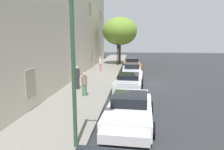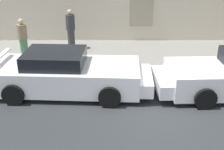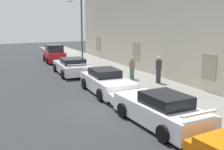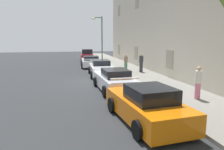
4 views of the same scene
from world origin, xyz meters
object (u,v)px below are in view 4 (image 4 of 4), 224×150
Objects in this scene: sportscar_tail_end at (144,105)px; street_lamp at (99,31)px; hatchback_parked at (87,55)px; pedestrian_admiring at (126,62)px; pedestrian_strolling at (141,63)px; sportscar_red_lead at (91,62)px; pedestrian_bystander at (198,82)px; sportscar_yellow_flank at (101,69)px; sportscar_white_middle at (113,80)px.

sportscar_tail_end is 20.03m from street_lamp.
pedestrian_admiring is at bearing 14.49° from hatchback_parked.
pedestrian_strolling is at bearing 160.31° from sportscar_tail_end.
sportscar_red_lead is 17.10m from sportscar_tail_end.
sportscar_red_lead is 15.77m from pedestrian_bystander.
street_lamp is (-2.56, 1.42, 3.62)m from sportscar_red_lead.
sportscar_yellow_flank is 1.40× the size of hatchback_parked.
sportscar_white_middle is 3.02× the size of pedestrian_bystander.
pedestrian_bystander is at bearing 8.95° from hatchback_parked.
street_lamp is at bearing 174.51° from sportscar_white_middle.
pedestrian_admiring reaches higher than sportscar_yellow_flank.
street_lamp reaches higher than pedestrian_bystander.
sportscar_red_lead is 7.33m from pedestrian_strolling.
pedestrian_bystander is at bearing 46.74° from sportscar_white_middle.
street_lamp reaches higher than sportscar_tail_end.
pedestrian_strolling is at bearing 16.78° from street_lamp.
sportscar_tail_end is 23.67m from hatchback_parked.
sportscar_white_middle is 3.28× the size of pedestrian_admiring.
hatchback_parked is 22.16m from pedestrian_bystander.
pedestrian_admiring is at bearing 166.93° from sportscar_tail_end.
pedestrian_strolling reaches higher than pedestrian_admiring.
sportscar_white_middle is at bearing -34.89° from pedestrian_strolling.
pedestrian_admiring reaches higher than sportscar_red_lead.
pedestrian_strolling reaches higher than sportscar_white_middle.
pedestrian_bystander is (17.88, 2.30, -3.19)m from street_lamp.
street_lamp is 18.31m from pedestrian_bystander.
pedestrian_admiring is 11.06m from pedestrian_bystander.
sportscar_white_middle is 1.41× the size of hatchback_parked.
sportscar_white_middle is 5.25m from sportscar_tail_end.
sportscar_yellow_flank is at bearing -0.50° from hatchback_parked.
pedestrian_admiring is at bearing 35.77° from sportscar_red_lead.
sportscar_white_middle is 8.17m from pedestrian_admiring.
hatchback_parked reaches higher than sportscar_tail_end.
street_lamp is 3.77× the size of pedestrian_admiring.
sportscar_red_lead is at bearing -28.95° from street_lamp.
pedestrian_bystander reaches higher than sportscar_yellow_flank.
sportscar_white_middle reaches higher than sportscar_red_lead.
pedestrian_admiring is at bearing -176.66° from pedestrian_bystander.
pedestrian_bystander reaches higher than hatchback_parked.
pedestrian_strolling is at bearing 27.52° from pedestrian_admiring.
sportscar_yellow_flank is 3.93m from pedestrian_strolling.
sportscar_white_middle is 0.87× the size of street_lamp.
sportscar_yellow_flank is 0.99× the size of sportscar_white_middle.
hatchback_parked is 5.37m from street_lamp.
pedestrian_strolling is (8.67, 2.62, -3.17)m from street_lamp.
street_lamp is 9.60m from pedestrian_strolling.
pedestrian_admiring is 0.92× the size of pedestrian_bystander.
sportscar_yellow_flank is 0.86× the size of street_lamp.
sportscar_tail_end is at bearing -0.43° from hatchback_parked.
hatchback_parked is (-23.67, 0.18, 0.18)m from sportscar_tail_end.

